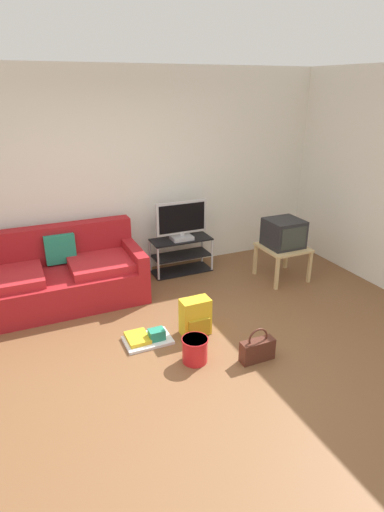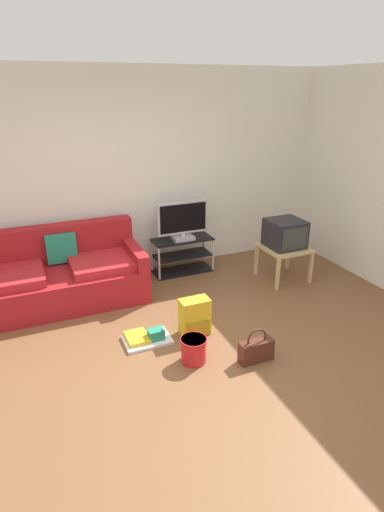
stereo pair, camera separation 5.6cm
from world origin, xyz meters
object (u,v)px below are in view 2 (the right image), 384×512
(flat_tv, at_px, (183,221))
(backpack, at_px, (195,317))
(tv_stand, at_px, (182,255))
(side_table, at_px, (284,251))
(cleaning_bucket, at_px, (194,349))
(handbag, at_px, (256,350))
(floor_tray, at_px, (146,338))
(couch, at_px, (58,276))
(crt_tv, at_px, (285,233))

(flat_tv, xyz_separation_m, backpack, (-0.48, -1.52, -0.55))
(tv_stand, relative_size, backpack, 2.06)
(tv_stand, distance_m, side_table, 1.40)
(backpack, relative_size, cleaning_bucket, 1.59)
(side_table, relative_size, handbag, 1.65)
(side_table, bearing_deg, tv_stand, 146.55)
(floor_tray, bearing_deg, backpack, -6.59)
(couch, xyz_separation_m, crt_tv, (2.86, -0.55, 0.33))
(handbag, xyz_separation_m, cleaning_bucket, (-0.55, 0.23, 0.01))
(backpack, relative_size, floor_tray, 0.84)
(backpack, bearing_deg, couch, 135.51)
(side_table, height_order, backpack, side_table)
(floor_tray, bearing_deg, cleaning_bucket, -57.57)
(backpack, distance_m, floor_tray, 0.55)
(side_table, distance_m, floor_tray, 2.31)
(flat_tv, height_order, cleaning_bucket, flat_tv)
(side_table, xyz_separation_m, cleaning_bucket, (-1.84, -1.22, -0.26))
(flat_tv, xyz_separation_m, side_table, (1.16, -0.74, -0.35))
(flat_tv, relative_size, side_table, 1.24)
(flat_tv, relative_size, crt_tv, 1.58)
(floor_tray, bearing_deg, handbag, -39.79)
(flat_tv, distance_m, cleaning_bucket, 2.17)
(couch, xyz_separation_m, handbag, (1.57, -2.01, -0.20))
(backpack, xyz_separation_m, floor_tray, (-0.52, 0.06, -0.16))
(couch, height_order, crt_tv, couch)
(flat_tv, height_order, backpack, flat_tv)
(side_table, xyz_separation_m, crt_tv, (-0.00, 0.02, 0.25))
(backpack, height_order, floor_tray, backpack)
(backpack, bearing_deg, crt_tv, 29.23)
(crt_tv, bearing_deg, couch, 169.09)
(side_table, distance_m, cleaning_bucket, 2.23)
(cleaning_bucket, xyz_separation_m, floor_tray, (-0.32, 0.50, -0.09))
(cleaning_bucket, bearing_deg, backpack, 65.07)
(flat_tv, distance_m, handbag, 2.28)
(tv_stand, height_order, flat_tv, flat_tv)
(side_table, xyz_separation_m, floor_tray, (-2.16, -0.72, -0.36))
(flat_tv, height_order, crt_tv, flat_tv)
(couch, xyz_separation_m, flat_tv, (1.70, 0.17, 0.44))
(handbag, bearing_deg, flat_tv, 86.48)
(couch, height_order, side_table, couch)
(couch, relative_size, tv_stand, 2.42)
(flat_tv, bearing_deg, tv_stand, 90.00)
(tv_stand, relative_size, crt_tv, 1.83)
(crt_tv, height_order, floor_tray, crt_tv)
(side_table, distance_m, handbag, 1.96)
(handbag, bearing_deg, cleaning_bucket, 157.75)
(couch, relative_size, handbag, 5.77)
(crt_tv, height_order, backpack, crt_tv)
(handbag, height_order, floor_tray, handbag)
(tv_stand, distance_m, crt_tv, 1.44)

